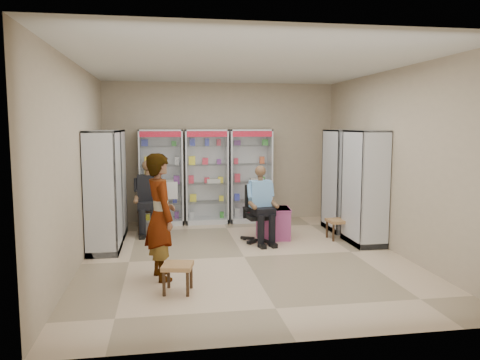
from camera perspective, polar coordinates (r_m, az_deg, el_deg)
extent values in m
plane|color=#C7AB8A|center=(7.56, 0.50, -9.33)|extent=(6.00, 6.00, 0.00)
cube|color=tan|center=(10.25, -2.32, 3.40)|extent=(5.00, 0.02, 3.00)
cube|color=tan|center=(4.38, 7.16, -1.05)|extent=(5.00, 0.02, 3.00)
cube|color=tan|center=(7.30, -19.22, 1.70)|extent=(0.02, 6.00, 3.00)
cube|color=tan|center=(8.10, 18.25, 2.19)|extent=(0.02, 6.00, 3.00)
cube|color=beige|center=(7.33, 0.53, 13.85)|extent=(5.00, 6.00, 0.02)
cube|color=#B1B4B8|center=(9.95, -9.57, 0.32)|extent=(0.90, 0.50, 2.00)
cube|color=#B9BCC1|center=(9.99, -4.11, 0.42)|extent=(0.90, 0.50, 2.00)
cube|color=#A2A3A8|center=(10.12, 1.25, 0.52)|extent=(0.90, 0.50, 2.00)
cube|color=#BABDC2|center=(9.48, 12.24, -0.05)|extent=(0.90, 0.50, 2.00)
cube|color=silver|center=(8.48, 14.95, -0.91)|extent=(0.90, 0.50, 2.00)
cube|color=#B3B4BB|center=(9.08, -15.48, -0.43)|extent=(0.90, 0.50, 2.00)
cube|color=silver|center=(8.00, -16.32, -1.39)|extent=(0.90, 0.50, 2.00)
cube|color=black|center=(9.31, -11.07, -3.44)|extent=(0.42, 0.42, 0.94)
cube|color=black|center=(8.43, 2.36, -4.11)|extent=(0.62, 0.62, 1.02)
cube|color=#BD4B7F|center=(8.72, 4.04, -5.26)|extent=(0.65, 0.64, 0.57)
cylinder|color=#5E2A08|center=(8.69, 3.88, -3.03)|extent=(0.07, 0.07, 0.11)
cube|color=#95673F|center=(8.84, 11.81, -5.89)|extent=(0.39, 0.39, 0.37)
cube|color=olive|center=(6.04, -7.59, -11.76)|extent=(0.43, 0.43, 0.36)
imported|color=#9A9A9C|center=(6.43, -9.67, -4.41)|extent=(0.57, 0.72, 1.72)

